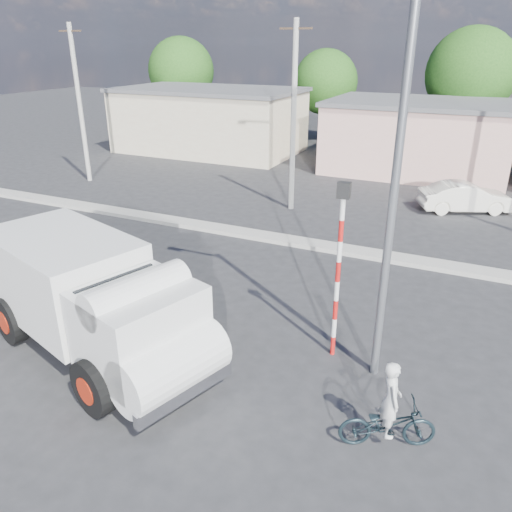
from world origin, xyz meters
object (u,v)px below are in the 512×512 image
at_px(truck, 94,300).
at_px(cyclist, 389,412).
at_px(traffic_pole, 339,258).
at_px(streetlight, 389,161).
at_px(car_cream, 465,197).
at_px(bicycle, 387,424).

relative_size(truck, cyclist, 4.59).
xyz_separation_m(traffic_pole, streetlight, (0.94, -0.30, 2.37)).
xyz_separation_m(car_cream, traffic_pole, (-2.07, -13.43, 1.93)).
relative_size(car_cream, traffic_pole, 0.92).
relative_size(car_cream, streetlight, 0.45).
distance_m(truck, cyclist, 6.99).
height_order(traffic_pole, streetlight, streetlight).
relative_size(bicycle, streetlight, 0.20).
height_order(truck, cyclist, truck).
bearing_deg(cyclist, car_cream, -25.17).
distance_m(traffic_pole, streetlight, 2.56).
distance_m(bicycle, streetlight, 5.06).
height_order(cyclist, car_cream, cyclist).
relative_size(truck, bicycle, 3.91).
relative_size(truck, streetlight, 0.80).
xyz_separation_m(car_cream, streetlight, (-1.13, -13.73, 4.30)).
height_order(truck, bicycle, truck).
bearing_deg(truck, bicycle, 17.47).
bearing_deg(traffic_pole, car_cream, 81.24).
height_order(truck, streetlight, streetlight).
xyz_separation_m(cyclist, streetlight, (-0.87, 2.18, 4.18)).
bearing_deg(streetlight, traffic_pole, 162.27).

